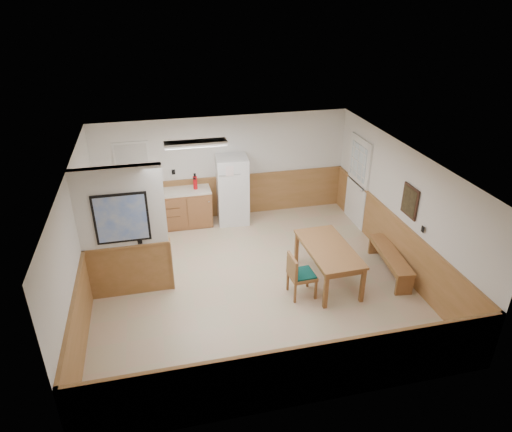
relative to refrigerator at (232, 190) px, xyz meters
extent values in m
plane|color=#C3AF8C|center=(-0.13, -2.63, -0.82)|extent=(6.00, 6.00, 0.00)
cube|color=white|center=(-0.13, -2.63, 1.68)|extent=(6.00, 6.00, 0.02)
cube|color=white|center=(-0.13, 0.37, 0.43)|extent=(6.00, 0.02, 2.50)
cube|color=white|center=(2.87, -2.63, 0.43)|extent=(0.02, 6.00, 2.50)
cube|color=white|center=(-3.13, -2.63, 0.43)|extent=(0.02, 6.00, 2.50)
cube|color=#A57042|center=(-0.13, 0.35, -0.32)|extent=(6.00, 0.04, 1.00)
cube|color=#A57042|center=(2.85, -2.63, -0.32)|extent=(0.04, 6.00, 1.00)
cube|color=#A57042|center=(-3.11, -2.63, -0.32)|extent=(0.04, 6.00, 1.00)
cube|color=white|center=(-2.38, -2.43, 0.93)|extent=(1.50, 0.15, 1.50)
cube|color=#A57042|center=(-2.38, -2.43, -0.32)|extent=(1.50, 0.17, 1.00)
cube|color=black|center=(-2.38, -2.52, 0.78)|extent=(0.92, 0.03, 0.92)
cube|color=silver|center=(-2.38, -2.54, 0.78)|extent=(0.84, 0.01, 0.84)
cube|color=brown|center=(-1.23, 0.05, -0.39)|extent=(1.40, 0.60, 0.86)
cube|color=brown|center=(-2.70, 0.05, -0.39)|extent=(0.06, 0.60, 0.86)
cube|color=brown|center=(-1.96, 0.05, -0.39)|extent=(0.06, 0.60, 0.86)
cube|color=beige|center=(-1.63, 0.05, 0.06)|extent=(2.20, 0.60, 0.04)
cube|color=beige|center=(-1.63, 0.35, 0.13)|extent=(2.20, 0.02, 0.10)
cube|color=white|center=(2.84, -0.73, 0.21)|extent=(0.05, 1.02, 2.15)
cube|color=white|center=(2.83, -0.73, 0.21)|extent=(0.04, 0.90, 2.05)
cube|color=silver|center=(2.81, -0.73, 0.73)|extent=(0.02, 0.76, 0.80)
cube|color=white|center=(-2.23, 0.35, 0.73)|extent=(0.80, 0.03, 1.00)
cube|color=silver|center=(-2.23, 0.34, 0.73)|extent=(0.70, 0.01, 0.90)
cube|color=#372016|center=(2.84, -2.93, 0.73)|extent=(0.03, 0.50, 0.60)
cube|color=black|center=(2.82, -2.93, 0.73)|extent=(0.01, 0.42, 0.52)
cube|color=white|center=(-0.93, -1.33, 1.63)|extent=(1.20, 0.30, 0.08)
cube|color=white|center=(-0.93, -1.33, 1.59)|extent=(1.15, 0.25, 0.01)
cube|color=white|center=(0.00, 0.00, 0.00)|extent=(0.77, 0.75, 1.64)
cube|color=silver|center=(0.29, -0.36, 0.67)|extent=(0.03, 0.02, 0.21)
cube|color=silver|center=(0.29, -0.36, 0.16)|extent=(0.03, 0.02, 0.38)
cube|color=#9E613A|center=(1.30, -2.91, -0.09)|extent=(0.88, 1.68, 0.05)
cube|color=#9E613A|center=(1.30, -2.91, -0.17)|extent=(0.77, 1.58, 0.10)
cube|color=#9E613A|center=(0.97, -3.69, -0.47)|extent=(0.07, 0.07, 0.70)
cube|color=#9E613A|center=(0.93, -2.16, -0.47)|extent=(0.07, 0.07, 0.70)
cube|color=#9E613A|center=(1.68, -3.67, -0.47)|extent=(0.07, 0.07, 0.70)
cube|color=#9E613A|center=(1.63, -2.14, -0.47)|extent=(0.07, 0.07, 0.70)
cube|color=#9E613A|center=(2.62, -2.93, -0.39)|extent=(0.52, 1.61, 0.05)
cube|color=#9E613A|center=(2.62, -3.67, -0.62)|extent=(0.33, 0.10, 0.40)
cube|color=#9E613A|center=(2.62, -2.19, -0.62)|extent=(0.33, 0.10, 0.40)
cube|color=#9E613A|center=(0.68, -3.23, -0.40)|extent=(0.48, 0.48, 0.06)
cube|color=#0F4B40|center=(0.68, -3.23, -0.35)|extent=(0.44, 0.44, 0.03)
cube|color=#9E613A|center=(0.49, -3.24, -0.17)|extent=(0.07, 0.46, 0.40)
cube|color=#0F4B40|center=(0.29, -3.25, -0.17)|extent=(0.04, 0.40, 0.34)
cube|color=#9E613A|center=(0.49, -3.44, -0.62)|extent=(0.04, 0.04, 0.39)
cube|color=#9E613A|center=(0.48, -3.04, -0.62)|extent=(0.04, 0.04, 0.39)
cube|color=#9E613A|center=(0.89, -3.42, -0.62)|extent=(0.04, 0.04, 0.39)
cube|color=#9E613A|center=(0.87, -3.02, -0.62)|extent=(0.04, 0.04, 0.39)
cylinder|color=red|center=(-0.86, 0.06, 0.24)|extent=(0.12, 0.12, 0.31)
cylinder|color=black|center=(-0.86, 0.06, 0.43)|extent=(0.05, 0.05, 0.07)
cylinder|color=#198A2E|center=(-2.28, 0.10, 0.20)|extent=(0.08, 0.08, 0.23)
camera|label=1|loc=(-1.71, -9.78, 4.34)|focal=32.00mm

